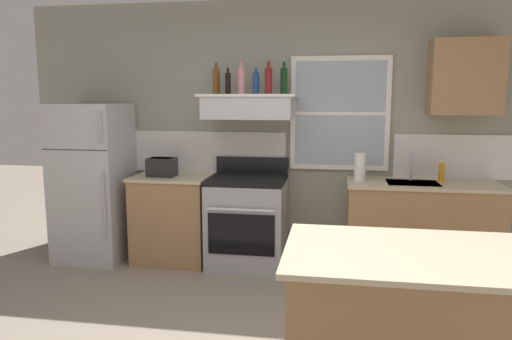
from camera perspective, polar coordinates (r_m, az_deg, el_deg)
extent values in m
cube|color=gray|center=(5.04, 2.50, 4.56)|extent=(5.40, 0.06, 2.70)
cube|color=silver|center=(5.28, -10.06, 2.23)|extent=(2.50, 0.02, 0.44)
cube|color=silver|center=(5.12, 22.84, 1.48)|extent=(1.20, 0.02, 0.44)
cube|color=white|center=(4.94, 9.99, 6.68)|extent=(1.00, 0.04, 1.15)
cube|color=#9EADBC|center=(4.93, 9.99, 6.67)|extent=(0.90, 0.01, 1.05)
cube|color=white|center=(4.92, 10.00, 6.67)|extent=(0.90, 0.02, 0.04)
cube|color=#B7BABC|center=(5.31, -18.88, -1.40)|extent=(0.70, 0.68, 1.65)
cube|color=#333333|center=(4.97, -20.96, 2.26)|extent=(0.69, 0.00, 0.01)
cylinder|color=#A5A8AD|center=(4.89, -17.73, -4.13)|extent=(0.02, 0.02, 0.66)
cylinder|color=#A5A8AD|center=(4.78, -18.16, 4.83)|extent=(0.02, 0.02, 0.31)
cube|color=#9E754C|center=(5.11, -9.87, -5.86)|extent=(0.76, 0.60, 0.88)
cube|color=#C6B793|center=(5.01, -10.01, -0.83)|extent=(0.79, 0.63, 0.03)
cube|color=black|center=(4.97, -11.19, 0.35)|extent=(0.28, 0.20, 0.19)
cube|color=black|center=(4.96, -11.22, 1.37)|extent=(0.24, 0.16, 0.01)
cube|color=black|center=(5.02, -12.75, 0.78)|extent=(0.02, 0.03, 0.02)
cube|color=#9EA0A5|center=(4.87, -1.05, -6.52)|extent=(0.76, 0.64, 0.87)
cube|color=black|center=(4.77, -1.07, -1.24)|extent=(0.76, 0.64, 0.04)
cube|color=black|center=(5.03, -0.47, 0.56)|extent=(0.76, 0.06, 0.18)
cube|color=black|center=(4.57, -1.80, -7.76)|extent=(0.65, 0.01, 0.40)
cylinder|color=silver|center=(4.47, -1.90, -4.81)|extent=(0.65, 0.03, 0.03)
cube|color=silver|center=(4.80, -0.87, 7.47)|extent=(0.88, 0.48, 0.22)
cube|color=#262628|center=(4.58, -1.38, 6.40)|extent=(0.75, 0.02, 0.04)
cube|color=white|center=(4.80, -0.87, 8.93)|extent=(0.96, 0.52, 0.02)
cylinder|color=brown|center=(4.91, -4.78, 10.50)|extent=(0.07, 0.07, 0.25)
cylinder|color=brown|center=(4.92, -4.80, 12.33)|extent=(0.03, 0.03, 0.06)
cylinder|color=black|center=(4.78, -3.38, 10.30)|extent=(0.06, 0.06, 0.21)
cylinder|color=black|center=(4.79, -3.39, 11.84)|extent=(0.02, 0.02, 0.05)
cylinder|color=#C67F84|center=(4.75, -1.75, 10.57)|extent=(0.07, 0.07, 0.25)
cylinder|color=#C67F84|center=(4.76, -1.76, 12.43)|extent=(0.03, 0.03, 0.06)
cylinder|color=#1E478C|center=(4.81, -0.01, 10.32)|extent=(0.07, 0.07, 0.21)
cylinder|color=#1E478C|center=(4.81, -0.01, 11.86)|extent=(0.03, 0.03, 0.05)
cylinder|color=maroon|center=(4.71, 1.50, 10.61)|extent=(0.07, 0.07, 0.25)
cylinder|color=maroon|center=(4.72, 1.51, 12.52)|extent=(0.03, 0.03, 0.06)
cylinder|color=#143819|center=(4.81, 3.37, 10.57)|extent=(0.07, 0.07, 0.25)
cylinder|color=#143819|center=(4.81, 3.39, 12.44)|extent=(0.03, 0.03, 0.06)
cube|color=#9E754C|center=(4.90, 19.12, -6.85)|extent=(1.40, 0.60, 0.88)
cube|color=#C6B793|center=(4.80, 19.39, -1.61)|extent=(1.43, 0.63, 0.03)
cube|color=#B7BABC|center=(4.77, 18.26, -1.52)|extent=(0.48, 0.36, 0.01)
cylinder|color=silver|center=(4.88, 18.09, 0.46)|extent=(0.03, 0.03, 0.28)
cylinder|color=silver|center=(4.79, 18.30, 1.74)|extent=(0.02, 0.16, 0.02)
cylinder|color=white|center=(4.71, 12.34, 0.34)|extent=(0.11, 0.11, 0.27)
cylinder|color=orange|center=(4.92, 21.32, -0.24)|extent=(0.06, 0.06, 0.18)
cube|color=#9E754C|center=(2.87, 18.29, -18.19)|extent=(1.32, 0.82, 0.88)
cube|color=#C6B793|center=(2.70, 18.76, -9.51)|extent=(1.40, 0.90, 0.03)
cube|color=#9E754C|center=(4.95, 23.77, 10.14)|extent=(0.64, 0.32, 0.70)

